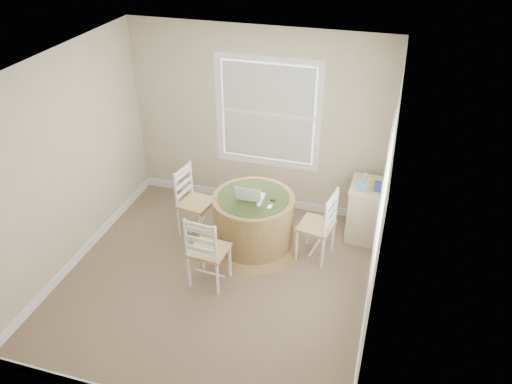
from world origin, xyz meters
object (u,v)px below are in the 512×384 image
(round_table, at_px, (254,219))
(corner_chest, at_px, (365,210))
(chair_left, at_px, (196,203))
(chair_near, at_px, (209,250))
(chair_right, at_px, (316,225))
(laptop, at_px, (250,196))

(round_table, height_order, corner_chest, corner_chest)
(round_table, distance_m, chair_left, 0.82)
(chair_left, distance_m, corner_chest, 2.24)
(chair_near, bearing_deg, corner_chest, -133.31)
(chair_near, distance_m, corner_chest, 2.20)
(chair_left, relative_size, chair_right, 1.00)
(chair_near, bearing_deg, chair_left, -54.37)
(round_table, bearing_deg, chair_near, -100.72)
(chair_left, xyz_separation_m, laptop, (0.78, -0.09, 0.30))
(chair_near, relative_size, corner_chest, 1.21)
(chair_right, distance_m, corner_chest, 0.83)
(chair_right, height_order, laptop, laptop)
(chair_right, bearing_deg, chair_near, -42.33)
(corner_chest, bearing_deg, laptop, -153.14)
(chair_left, relative_size, laptop, 2.88)
(chair_left, relative_size, chair_near, 1.00)
(round_table, relative_size, chair_near, 1.29)
(round_table, bearing_deg, corner_chest, 34.35)
(corner_chest, bearing_deg, round_table, -153.54)
(chair_near, height_order, corner_chest, chair_near)
(round_table, bearing_deg, chair_right, 9.50)
(chair_near, relative_size, chair_right, 1.00)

